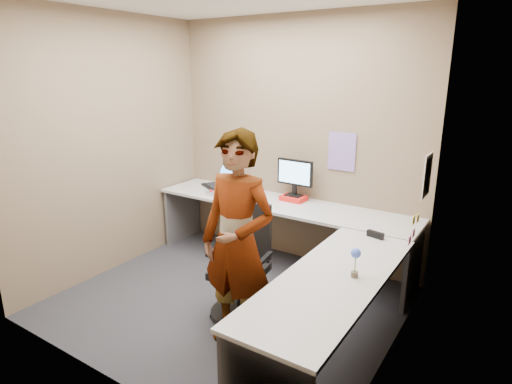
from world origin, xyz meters
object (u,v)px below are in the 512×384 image
Objects in this scene: office_chair at (242,272)px; desk at (289,241)px; monitor at (295,175)px; person at (238,243)px.

desk is at bearing 56.53° from office_chair.
desk is 6.98× the size of monitor.
monitor is at bearing 87.76° from office_chair.
monitor is 0.43× the size of office_chair.
person is (0.22, -0.37, 0.46)m from office_chair.
person is at bearing -68.67° from office_chair.
office_chair is (0.15, -1.22, -0.62)m from monitor.
person reaches higher than office_chair.
office_chair is at bearing 120.88° from person.
desk is 3.01× the size of office_chair.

